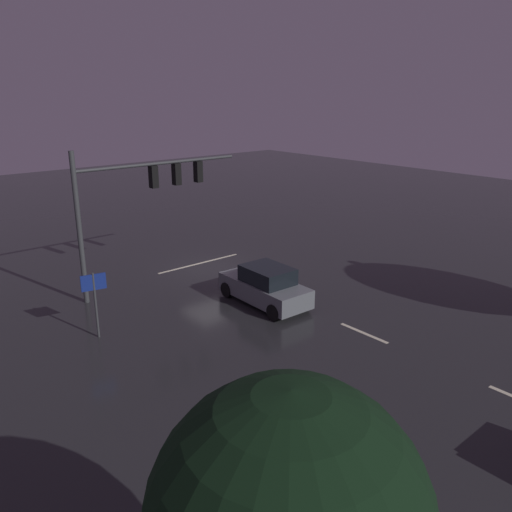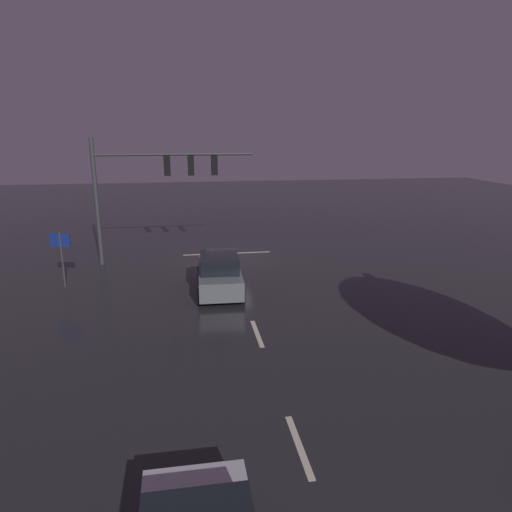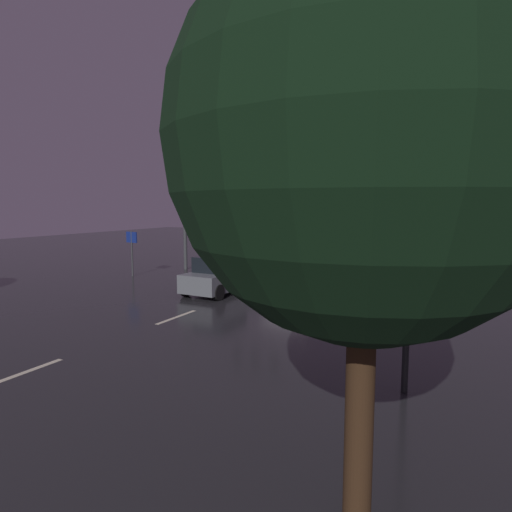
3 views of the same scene
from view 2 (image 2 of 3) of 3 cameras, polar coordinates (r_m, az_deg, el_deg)
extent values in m
plane|color=#232326|center=(25.61, -3.40, -0.23)|extent=(80.00, 80.00, 0.00)
cylinder|color=#383A3D|center=(24.99, -19.13, 6.20)|extent=(0.22, 0.22, 6.51)
cylinder|color=#383A3D|center=(24.37, -10.06, 12.29)|extent=(8.07, 0.14, 0.14)
cube|color=black|center=(24.41, -10.96, 10.91)|extent=(0.32, 0.36, 1.00)
sphere|color=black|center=(24.58, -10.98, 11.69)|extent=(0.20, 0.20, 0.20)
sphere|color=black|center=(24.60, -10.94, 10.95)|extent=(0.20, 0.20, 0.20)
sphere|color=#19F24C|center=(24.62, -10.91, 10.20)|extent=(0.20, 0.20, 0.20)
cube|color=black|center=(24.40, -8.07, 11.04)|extent=(0.32, 0.36, 1.00)
sphere|color=black|center=(24.57, -8.10, 11.81)|extent=(0.20, 0.20, 0.20)
sphere|color=black|center=(24.59, -8.07, 11.07)|extent=(0.20, 0.20, 0.20)
sphere|color=#19F24C|center=(24.62, -8.05, 10.32)|extent=(0.20, 0.20, 0.20)
cube|color=black|center=(24.45, -5.18, 11.13)|extent=(0.32, 0.36, 1.00)
sphere|color=black|center=(24.62, -5.23, 11.90)|extent=(0.20, 0.20, 0.20)
sphere|color=black|center=(24.64, -5.21, 11.16)|extent=(0.20, 0.20, 0.20)
sphere|color=#19F24C|center=(24.67, -5.19, 10.42)|extent=(0.20, 0.20, 0.20)
cube|color=beige|center=(21.80, -2.36, -2.99)|extent=(0.16, 2.20, 0.01)
cube|color=beige|center=(16.26, 0.13, -9.55)|extent=(0.16, 2.20, 0.01)
cube|color=beige|center=(11.20, 5.37, -22.33)|extent=(0.16, 2.20, 0.01)
cube|color=beige|center=(26.53, -3.60, 0.33)|extent=(5.00, 0.16, 0.01)
cube|color=slate|center=(20.25, -4.56, -2.63)|extent=(1.93, 4.35, 0.80)
cube|color=black|center=(19.85, -4.58, -0.78)|extent=(1.66, 2.15, 0.68)
cylinder|color=black|center=(21.85, -6.95, -2.13)|extent=(0.24, 0.69, 0.68)
cylinder|color=black|center=(21.91, -2.56, -1.98)|extent=(0.24, 0.69, 0.68)
cylinder|color=black|center=(18.81, -6.87, -5.02)|extent=(0.24, 0.69, 0.68)
cylinder|color=black|center=(18.89, -1.75, -4.83)|extent=(0.24, 0.69, 0.68)
sphere|color=#F9EFC6|center=(22.25, -6.50, -0.90)|extent=(0.20, 0.20, 0.20)
sphere|color=#F9EFC6|center=(22.30, -3.16, -0.79)|extent=(0.20, 0.20, 0.20)
sphere|color=#F9EFC6|center=(9.38, -12.00, -26.13)|extent=(0.20, 0.20, 0.20)
sphere|color=#F9EFC6|center=(9.38, -3.17, -25.74)|extent=(0.20, 0.20, 0.20)
cylinder|color=#383A3D|center=(22.22, -22.87, -0.46)|extent=(0.09, 0.09, 2.54)
cube|color=navy|center=(22.01, -23.11, 1.85)|extent=(0.89, 0.24, 0.60)
camera|label=1|loc=(13.08, -85.23, 10.28)|focal=36.48mm
camera|label=3|loc=(12.47, 68.67, -7.75)|focal=31.27mm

